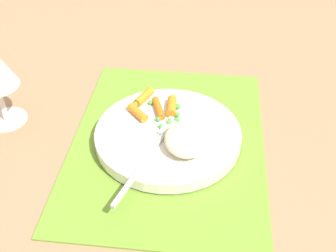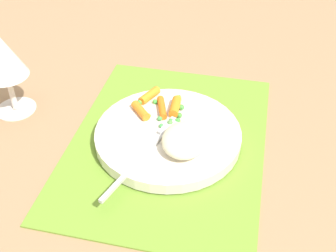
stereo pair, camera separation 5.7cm
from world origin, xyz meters
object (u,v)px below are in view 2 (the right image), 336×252
(plate, at_px, (168,135))
(rice_mound, at_px, (185,140))
(wine_glass, at_px, (1,57))
(fork, at_px, (151,148))
(carrot_portion, at_px, (157,105))

(plate, xyz_separation_m, rice_mound, (-0.03, -0.03, 0.03))
(rice_mound, relative_size, wine_glass, 0.53)
(fork, distance_m, wine_glass, 0.29)
(plate, bearing_deg, fork, 161.53)
(carrot_portion, relative_size, fork, 0.45)
(plate, bearing_deg, rice_mound, -134.79)
(carrot_portion, relative_size, wine_glass, 0.57)
(fork, bearing_deg, wine_glass, 74.32)
(plate, distance_m, fork, 0.05)
(wine_glass, bearing_deg, rice_mound, -100.73)
(rice_mound, bearing_deg, fork, 107.16)
(rice_mound, distance_m, carrot_portion, 0.11)
(rice_mound, distance_m, wine_glass, 0.33)
(fork, bearing_deg, carrot_portion, 8.27)
(carrot_portion, bearing_deg, plate, -150.35)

